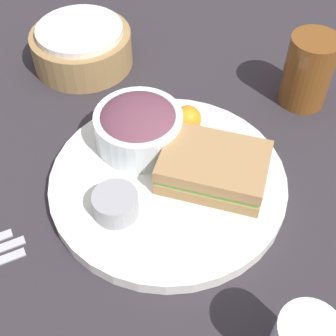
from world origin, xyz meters
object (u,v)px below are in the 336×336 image
Objects in this scene: dressing_cup at (116,204)px; salad_bowl at (139,125)px; plate at (168,182)px; sandwich at (214,166)px; bread_basket at (82,46)px; drink_glass at (308,71)px.

salad_bowl is at bearing 79.84° from dressing_cup.
sandwich is at bearing 2.15° from plate.
salad_bowl reaches higher than dressing_cup.
plate is at bearing -61.16° from bread_basket.
dressing_cup is at bearing -75.26° from bread_basket.
sandwich is (0.06, 0.00, 0.03)m from plate.
plate is at bearing -57.50° from salad_bowl.
salad_bowl reaches higher than plate.
bread_basket is (-0.09, 0.35, -0.00)m from dressing_cup.
bread_basket is (-0.12, 0.22, -0.02)m from salad_bowl.
salad_bowl reaches higher than bread_basket.
drink_glass reaches higher than sandwich.
sandwich is 1.29× the size of salad_bowl.
sandwich is 1.38× the size of drink_glass.
bread_basket is at bearing 118.84° from plate.
salad_bowl is (-0.11, 0.07, 0.01)m from sandwich.
drink_glass is at bearing 40.84° from plate.
drink_glass is (0.27, 0.12, 0.01)m from salad_bowl.
salad_bowl is at bearing -62.37° from bread_basket.
salad_bowl is at bearing 122.50° from plate.
plate is 0.09m from salad_bowl.
sandwich is 2.77× the size of dressing_cup.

